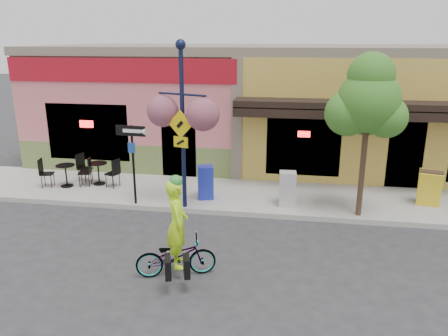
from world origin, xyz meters
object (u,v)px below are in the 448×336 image
(building, at_px, (274,102))
(newspaper_box_blue, at_px, (206,182))
(lamp_post, at_px, (183,127))
(street_tree, at_px, (365,136))
(one_way_sign, at_px, (134,165))
(bicycle, at_px, (176,256))
(newspaper_box_grey, at_px, (287,189))
(cyclist_rider, at_px, (178,235))

(building, xyz_separation_m, newspaper_box_blue, (-1.66, -6.09, -1.60))
(lamp_post, height_order, street_tree, lamp_post)
(building, height_order, street_tree, street_tree)
(building, height_order, one_way_sign, building)
(bicycle, height_order, street_tree, street_tree)
(street_tree, bearing_deg, newspaper_box_blue, 172.23)
(lamp_post, relative_size, one_way_sign, 2.00)
(lamp_post, bearing_deg, newspaper_box_grey, 29.23)
(lamp_post, bearing_deg, newspaper_box_blue, 77.03)
(one_way_sign, bearing_deg, newspaper_box_blue, 26.74)
(cyclist_rider, bearing_deg, street_tree, -66.50)
(lamp_post, relative_size, newspaper_box_grey, 4.64)
(bicycle, xyz_separation_m, street_tree, (4.14, 3.62, 1.90))
(lamp_post, xyz_separation_m, street_tree, (4.83, 0.16, -0.12))
(building, relative_size, newspaper_box_grey, 18.27)
(lamp_post, bearing_deg, bicycle, -60.77)
(cyclist_rider, bearing_deg, bicycle, 72.05)
(bicycle, height_order, newspaper_box_grey, newspaper_box_grey)
(cyclist_rider, xyz_separation_m, lamp_post, (-0.74, 3.46, 1.54))
(bicycle, relative_size, lamp_post, 0.36)
(building, relative_size, newspaper_box_blue, 18.14)
(newspaper_box_blue, height_order, newspaper_box_grey, newspaper_box_blue)
(building, xyz_separation_m, newspaper_box_grey, (0.77, -6.28, -1.60))
(newspaper_box_grey, bearing_deg, lamp_post, -172.20)
(newspaper_box_grey, bearing_deg, bicycle, -122.04)
(cyclist_rider, relative_size, street_tree, 0.42)
(cyclist_rider, distance_m, one_way_sign, 4.12)
(newspaper_box_grey, bearing_deg, street_tree, -15.36)
(lamp_post, xyz_separation_m, newspaper_box_blue, (0.45, 0.76, -1.81))
(newspaper_box_grey, height_order, street_tree, street_tree)
(building, height_order, bicycle, building)
(bicycle, height_order, lamp_post, lamp_post)
(cyclist_rider, bearing_deg, one_way_sign, 14.68)
(street_tree, bearing_deg, cyclist_rider, -138.55)
(newspaper_box_blue, bearing_deg, lamp_post, -136.32)
(newspaper_box_grey, bearing_deg, cyclist_rider, -121.48)
(newspaper_box_blue, height_order, street_tree, street_tree)
(one_way_sign, distance_m, newspaper_box_grey, 4.45)
(newspaper_box_blue, bearing_deg, bicycle, -102.19)
(one_way_sign, xyz_separation_m, newspaper_box_grey, (4.36, 0.57, -0.66))
(lamp_post, bearing_deg, building, 90.84)
(lamp_post, relative_size, newspaper_box_blue, 4.61)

